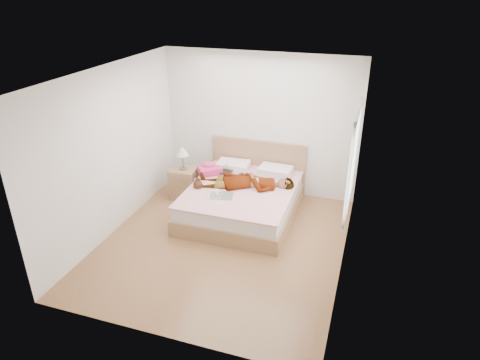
{
  "coord_description": "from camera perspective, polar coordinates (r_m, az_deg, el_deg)",
  "views": [
    {
      "loc": [
        1.98,
        -5.2,
        3.73
      ],
      "look_at": [
        0.0,
        0.85,
        0.7
      ],
      "focal_mm": 32.0,
      "sensor_mm": 36.0,
      "label": 1
    }
  ],
  "objects": [
    {
      "name": "bed",
      "position": [
        7.39,
        0.45,
        -2.38
      ],
      "size": [
        1.8,
        2.08,
        1.0
      ],
      "color": "brown",
      "rests_on": "ground"
    },
    {
      "name": "woman",
      "position": [
        7.25,
        0.83,
        0.11
      ],
      "size": [
        1.75,
        0.98,
        0.23
      ],
      "primitive_type": "imported",
      "rotation": [
        0.0,
        0.0,
        -1.34
      ],
      "color": "white",
      "rests_on": "bed"
    },
    {
      "name": "plush_toy",
      "position": [
        7.24,
        -5.67,
        -0.46
      ],
      "size": [
        0.21,
        0.26,
        0.13
      ],
      "color": "#33170E",
      "rests_on": "bed"
    },
    {
      "name": "room_shell",
      "position": [
        5.93,
        14.81,
        2.52
      ],
      "size": [
        4.0,
        4.0,
        4.0
      ],
      "color": "white",
      "rests_on": "ground"
    },
    {
      "name": "nightstand",
      "position": [
        7.94,
        -7.46,
        -0.09
      ],
      "size": [
        0.49,
        0.44,
        1.01
      ],
      "color": "brown",
      "rests_on": "ground"
    },
    {
      "name": "ground",
      "position": [
        6.69,
        -2.29,
        -8.41
      ],
      "size": [
        4.0,
        4.0,
        0.0
      ],
      "primitive_type": "plane",
      "color": "#56361B",
      "rests_on": "ground"
    },
    {
      "name": "hair",
      "position": [
        7.84,
        -2.16,
        1.49
      ],
      "size": [
        0.52,
        0.58,
        0.07
      ],
      "primitive_type": "ellipsoid",
      "rotation": [
        0.0,
        0.0,
        -0.29
      ],
      "color": "black",
      "rests_on": "bed"
    },
    {
      "name": "coffee_mug",
      "position": [
        6.95,
        -3.15,
        -1.71
      ],
      "size": [
        0.14,
        0.11,
        0.1
      ],
      "color": "white",
      "rests_on": "bed"
    },
    {
      "name": "towel",
      "position": [
        7.74,
        -4.11,
        1.5
      ],
      "size": [
        0.51,
        0.5,
        0.21
      ],
      "color": "#E33D6C",
      "rests_on": "bed"
    },
    {
      "name": "phone",
      "position": [
        7.71,
        -1.82,
        2.33
      ],
      "size": [
        0.07,
        0.1,
        0.05
      ],
      "primitive_type": "cube",
      "rotation": [
        0.44,
        0.0,
        0.23
      ],
      "color": "silver",
      "rests_on": "bed"
    },
    {
      "name": "magazine",
      "position": [
        6.94,
        -2.5,
        -2.13
      ],
      "size": [
        0.48,
        0.37,
        0.03
      ],
      "color": "white",
      "rests_on": "bed"
    }
  ]
}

